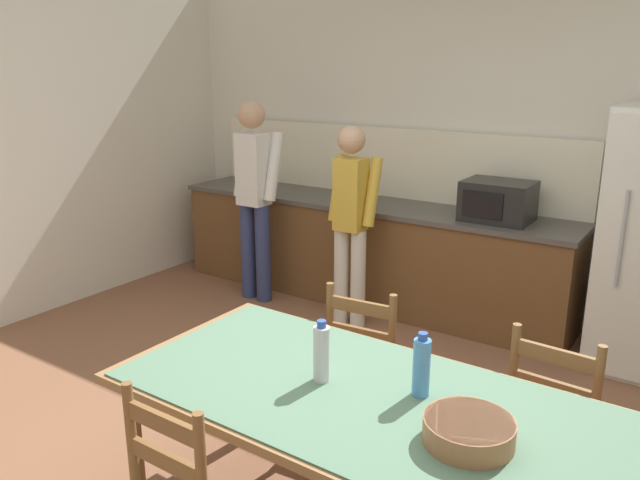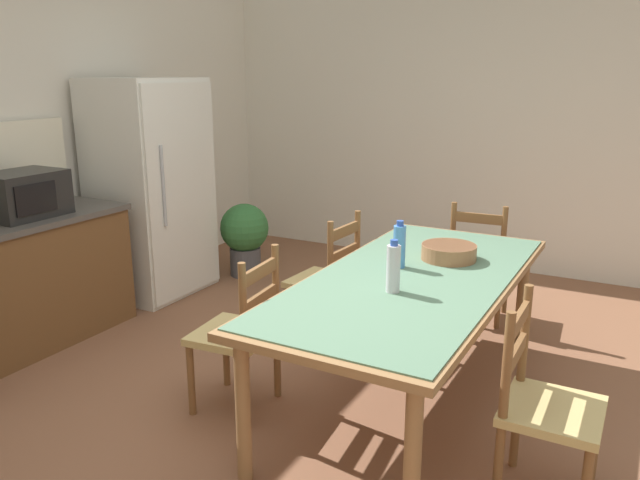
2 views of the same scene
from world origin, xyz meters
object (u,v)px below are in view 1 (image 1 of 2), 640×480
(chair_side_far_right, at_px, (557,418))
(person_at_counter, at_px, (351,216))
(microwave, at_px, (498,201))
(serving_bowl, at_px, (469,430))
(bottle_near_centre, at_px, (322,353))
(person_at_sink, at_px, (254,191))
(chair_side_far_left, at_px, (370,361))
(bottle_off_centre, at_px, (421,367))
(dining_table, at_px, (380,415))

(chair_side_far_right, bearing_deg, person_at_counter, -30.13)
(microwave, distance_m, serving_bowl, 2.78)
(bottle_near_centre, bearing_deg, serving_bowl, -7.03)
(person_at_sink, bearing_deg, bottle_near_centre, -134.95)
(chair_side_far_left, bearing_deg, person_at_sink, -39.45)
(chair_side_far_left, height_order, person_at_sink, person_at_sink)
(bottle_off_centre, height_order, person_at_counter, person_at_counter)
(dining_table, bearing_deg, chair_side_far_right, 56.94)
(chair_side_far_left, distance_m, person_at_counter, 1.60)
(microwave, xyz_separation_m, person_at_sink, (-1.94, -0.50, -0.06))
(bottle_near_centre, bearing_deg, dining_table, -0.66)
(microwave, distance_m, chair_side_far_right, 2.10)
(bottle_near_centre, height_order, person_at_counter, person_at_counter)
(bottle_off_centre, distance_m, person_at_counter, 2.44)
(dining_table, height_order, bottle_off_centre, bottle_off_centre)
(serving_bowl, height_order, chair_side_far_left, chair_side_far_left)
(microwave, bearing_deg, dining_table, -80.85)
(chair_side_far_left, bearing_deg, serving_bowl, 130.13)
(chair_side_far_right, bearing_deg, person_at_sink, -20.50)
(bottle_near_centre, distance_m, person_at_counter, 2.33)
(microwave, bearing_deg, person_at_counter, -151.74)
(bottle_near_centre, height_order, serving_bowl, bottle_near_centre)
(dining_table, height_order, bottle_near_centre, bottle_near_centre)
(bottle_near_centre, bearing_deg, person_at_sink, 135.05)
(serving_bowl, xyz_separation_m, chair_side_far_left, (-0.89, 0.88, -0.36))
(microwave, distance_m, bottle_off_centre, 2.51)
(microwave, distance_m, bottle_near_centre, 2.58)
(microwave, xyz_separation_m, chair_side_far_right, (0.93, -1.79, -0.59))
(chair_side_far_right, distance_m, person_at_sink, 3.19)
(person_at_counter, bearing_deg, bottle_near_centre, -151.82)
(bottle_near_centre, relative_size, chair_side_far_left, 0.30)
(serving_bowl, distance_m, chair_side_far_left, 1.30)
(bottle_off_centre, relative_size, chair_side_far_left, 0.30)
(bottle_off_centre, xyz_separation_m, chair_side_far_right, (0.40, 0.66, -0.43))
(serving_bowl, bearing_deg, chair_side_far_left, 135.19)
(microwave, bearing_deg, chair_side_far_right, -62.56)
(bottle_off_centre, bearing_deg, chair_side_far_left, 131.93)
(dining_table, height_order, person_at_sink, person_at_sink)
(bottle_near_centre, distance_m, serving_bowl, 0.68)
(dining_table, xyz_separation_m, bottle_near_centre, (-0.28, 0.00, 0.19))
(chair_side_far_right, relative_size, person_at_sink, 0.53)
(serving_bowl, bearing_deg, microwave, 106.91)
(bottle_near_centre, distance_m, bottle_off_centre, 0.41)
(dining_table, bearing_deg, serving_bowl, -11.49)
(dining_table, xyz_separation_m, serving_bowl, (0.39, -0.08, 0.12))
(dining_table, relative_size, person_at_sink, 1.31)
(bottle_off_centre, bearing_deg, bottle_near_centre, -162.97)
(bottle_near_centre, distance_m, chair_side_far_left, 0.93)
(dining_table, height_order, chair_side_far_left, chair_side_far_left)
(bottle_near_centre, bearing_deg, chair_side_far_right, 44.67)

